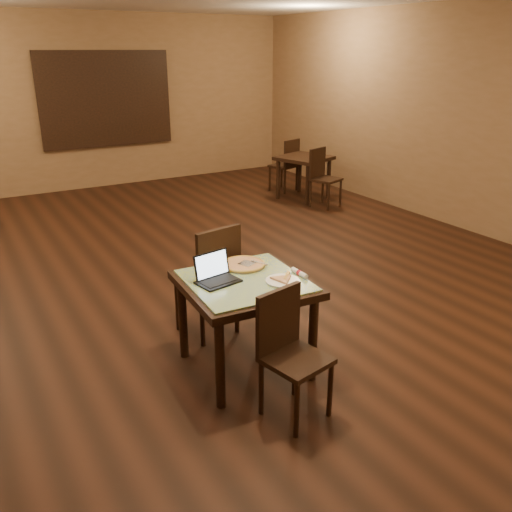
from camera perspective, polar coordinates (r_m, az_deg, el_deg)
ground at (r=5.94m, az=-5.56°, el=-2.83°), size 10.00×10.00×0.00m
wall_back at (r=10.24m, az=-18.29°, el=15.00°), size 8.00×0.02×3.00m
wall_right at (r=8.02m, az=21.60°, el=13.21°), size 0.02×10.00×3.00m
mural at (r=10.32m, az=-15.49°, el=15.60°), size 2.34×0.05×1.64m
tiled_table at (r=4.12m, az=-1.15°, el=-3.81°), size 0.98×0.98×0.76m
chair_main_near at (r=3.72m, az=3.41°, el=-9.48°), size 0.46×0.46×0.90m
chair_main_far at (r=4.66m, az=-4.66°, el=-2.00°), size 0.51×0.51×1.02m
laptop at (r=4.06m, az=-4.32°, el=-1.88°), size 0.33×0.28×0.21m
plate at (r=4.04m, az=2.81°, el=-2.64°), size 0.26×0.26×0.01m
pizza_slice at (r=4.04m, az=2.82°, el=-2.44°), size 0.28×0.28×0.02m
pizza_pan at (r=4.33m, az=-1.33°, el=-1.04°), size 0.33×0.33×0.01m
pizza_whole at (r=4.32m, az=-1.34°, el=-0.86°), size 0.35×0.35×0.02m
spatula at (r=4.31m, az=-0.98°, el=-0.79°), size 0.21×0.29×0.01m
napkin_roll at (r=4.16m, az=4.59°, el=-1.79°), size 0.04×0.18×0.04m
other_table_a at (r=9.21m, az=5.06°, el=9.66°), size 0.97×0.97×0.72m
other_table_a_chair_near at (r=8.78m, az=6.96°, el=8.55°), size 0.51×0.51×0.93m
other_table_a_chair_far at (r=9.67m, az=3.29°, el=9.82°), size 0.51×0.51×0.93m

